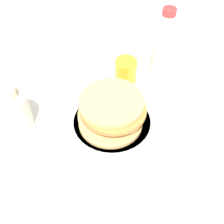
% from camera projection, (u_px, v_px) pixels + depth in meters
% --- Properties ---
extents(ground_plane, '(4.00, 4.00, 0.00)m').
position_uv_depth(ground_plane, '(109.00, 121.00, 0.84)').
color(ground_plane, white).
extents(plate, '(0.22, 0.22, 0.01)m').
position_uv_depth(plate, '(112.00, 122.00, 0.83)').
color(plate, silver).
rests_on(plate, ground_plane).
extents(pancake_stack, '(0.18, 0.18, 0.07)m').
position_uv_depth(pancake_stack, '(112.00, 112.00, 0.80)').
color(pancake_stack, tan).
rests_on(pancake_stack, plate).
extents(juice_glass, '(0.06, 0.06, 0.07)m').
position_uv_depth(juice_glass, '(126.00, 71.00, 0.92)').
color(juice_glass, yellow).
rests_on(juice_glass, ground_plane).
extents(cream_jug, '(0.09, 0.09, 0.13)m').
position_uv_depth(cream_jug, '(11.00, 111.00, 0.79)').
color(cream_jug, beige).
rests_on(cream_jug, ground_plane).
extents(water_bottle_near, '(0.07, 0.07, 0.23)m').
position_uv_depth(water_bottle_near, '(164.00, 47.00, 0.88)').
color(water_bottle_near, silver).
rests_on(water_bottle_near, ground_plane).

